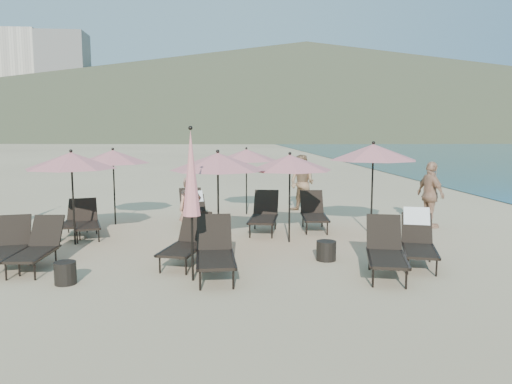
{
  "coord_description": "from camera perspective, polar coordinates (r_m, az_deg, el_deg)",
  "views": [
    {
      "loc": [
        -1.1,
        -9.75,
        2.83
      ],
      "look_at": [
        0.18,
        3.5,
        1.1
      ],
      "focal_mm": 35.0,
      "sensor_mm": 36.0,
      "label": 1
    }
  ],
  "objects": [
    {
      "name": "ground",
      "position": [
        10.21,
        0.88,
        -8.69
      ],
      "size": [
        800.0,
        800.0,
        0.0
      ],
      "primitive_type": "plane",
      "color": "#D6BA8C",
      "rests_on": "ground"
    },
    {
      "name": "volcanic_headland",
      "position": [
        321.54,
        7.69,
        11.57
      ],
      "size": [
        690.0,
        690.0,
        55.0
      ],
      "color": "brown",
      "rests_on": "ground"
    },
    {
      "name": "hotel_skyline",
      "position": [
        296.57,
        -24.13,
        10.91
      ],
      "size": [
        109.0,
        82.0,
        55.0
      ],
      "color": "beige",
      "rests_on": "ground"
    },
    {
      "name": "lounger_0",
      "position": [
        11.37,
        -26.21,
        -5.46
      ],
      "size": [
        0.94,
        1.76,
        0.96
      ],
      "rotation": [
        0.0,
        0.0,
        0.19
      ],
      "color": "black",
      "rests_on": "ground"
    },
    {
      "name": "lounger_1",
      "position": [
        11.0,
        -23.75,
        -5.71
      ],
      "size": [
        0.76,
        1.73,
        0.97
      ],
      "rotation": [
        0.0,
        0.0,
        -0.07
      ],
      "color": "black",
      "rests_on": "ground"
    },
    {
      "name": "lounger_2",
      "position": [
        10.55,
        -7.91,
        -5.64
      ],
      "size": [
        1.14,
        1.83,
        0.99
      ],
      "rotation": [
        0.0,
        0.0,
        -0.31
      ],
      "color": "black",
      "rests_on": "ground"
    },
    {
      "name": "lounger_3",
      "position": [
        9.63,
        -4.69,
        -6.64
      ],
      "size": [
        0.73,
        1.86,
        1.06
      ],
      "rotation": [
        0.0,
        0.0,
        0.01
      ],
      "color": "black",
      "rests_on": "ground"
    },
    {
      "name": "lounger_4",
      "position": [
        9.99,
        14.62,
        -6.4
      ],
      "size": [
        1.14,
        1.94,
        1.05
      ],
      "rotation": [
        0.0,
        0.0,
        -0.26
      ],
      "color": "black",
      "rests_on": "ground"
    },
    {
      "name": "lounger_5",
      "position": [
        10.97,
        18.07,
        -5.13
      ],
      "size": [
        1.14,
        1.85,
        1.09
      ],
      "rotation": [
        0.0,
        0.0,
        -0.32
      ],
      "color": "black",
      "rests_on": "ground"
    },
    {
      "name": "lounger_6",
      "position": [
        14.08,
        -19.94,
        -2.94
      ],
      "size": [
        0.65,
        1.55,
        0.88
      ],
      "rotation": [
        0.0,
        0.0,
        0.05
      ],
      "color": "black",
      "rests_on": "ground"
    },
    {
      "name": "lounger_7",
      "position": [
        13.7,
        -18.82,
        -3.07
      ],
      "size": [
        1.02,
        1.71,
        0.93
      ],
      "rotation": [
        0.0,
        0.0,
        0.27
      ],
      "color": "black",
      "rests_on": "ground"
    },
    {
      "name": "lounger_8",
      "position": [
        14.56,
        -7.17,
        -1.97
      ],
      "size": [
        0.93,
        1.84,
        1.01
      ],
      "rotation": [
        0.0,
        0.0,
        0.16
      ],
      "color": "black",
      "rests_on": "ground"
    },
    {
      "name": "lounger_9",
      "position": [
        14.55,
        -6.63,
        -2.06
      ],
      "size": [
        0.84,
        1.59,
        0.94
      ],
      "rotation": [
        0.0,
        0.0,
        0.2
      ],
      "color": "black",
      "rests_on": "ground"
    },
    {
      "name": "lounger_10",
      "position": [
        13.61,
        0.93,
        -2.49
      ],
      "size": [
        1.06,
        1.93,
        1.05
      ],
      "rotation": [
        0.0,
        0.0,
        -0.21
      ],
      "color": "black",
      "rests_on": "ground"
    },
    {
      "name": "lounger_11",
      "position": [
        14.05,
        6.61,
        -2.31
      ],
      "size": [
        0.83,
        1.8,
        1.0
      ],
      "rotation": [
        0.0,
        0.0,
        -0.1
      ],
      "color": "black",
      "rests_on": "ground"
    },
    {
      "name": "umbrella_open_0",
      "position": [
        12.67,
        -20.36,
        3.39
      ],
      "size": [
        2.15,
        2.15,
        2.31
      ],
      "color": "black",
      "rests_on": "ground"
    },
    {
      "name": "umbrella_open_1",
      "position": [
        11.28,
        -4.39,
        3.49
      ],
      "size": [
        2.17,
        2.17,
        2.33
      ],
      "color": "black",
      "rests_on": "ground"
    },
    {
      "name": "umbrella_open_2",
      "position": [
        12.18,
        3.89,
        3.38
      ],
      "size": [
        2.08,
        2.08,
        2.24
      ],
      "color": "black",
      "rests_on": "ground"
    },
    {
      "name": "umbrella_open_3",
      "position": [
        14.99,
        -16.02,
        3.9
      ],
      "size": [
        2.09,
        2.09,
        2.25
      ],
      "color": "black",
      "rests_on": "ground"
    },
    {
      "name": "umbrella_open_4",
      "position": [
        16.15,
        -1.11,
        4.25
      ],
      "size": [
        2.04,
        2.04,
        2.2
      ],
      "color": "black",
      "rests_on": "ground"
    },
    {
      "name": "umbrella_open_5",
      "position": [
        13.36,
        13.25,
        4.45
      ],
      "size": [
        2.3,
        2.3,
        2.48
      ],
      "color": "black",
      "rests_on": "ground"
    },
    {
      "name": "umbrella_closed_0",
      "position": [
        9.11,
        -7.42,
        2.04
      ],
      "size": [
        0.33,
        0.33,
        2.86
      ],
      "color": "black",
      "rests_on": "ground"
    },
    {
      "name": "side_table_0",
      "position": [
        9.8,
        -20.96,
        -8.64
      ],
      "size": [
        0.39,
        0.39,
        0.41
      ],
      "primitive_type": "cylinder",
      "color": "black",
      "rests_on": "ground"
    },
    {
      "name": "side_table_1",
      "position": [
        10.85,
        8.02,
        -6.66
      ],
      "size": [
        0.43,
        0.43,
        0.42
      ],
      "primitive_type": "cylinder",
      "color": "black",
      "rests_on": "ground"
    },
    {
      "name": "beachgoer_a",
      "position": [
        12.67,
        -7.55,
        -1.9
      ],
      "size": [
        0.66,
        0.52,
        1.59
      ],
      "primitive_type": "imported",
      "rotation": [
        0.0,
        0.0,
        0.27
      ],
      "color": "tan",
      "rests_on": "ground"
    },
    {
      "name": "beachgoer_b",
      "position": [
        16.8,
        5.29,
        0.98
      ],
      "size": [
        1.17,
        1.18,
        1.92
      ],
      "primitive_type": "imported",
      "rotation": [
        0.0,
        0.0,
        -0.81
      ],
      "color": "#8B6948",
      "rests_on": "ground"
    },
    {
      "name": "beachgoer_c",
      "position": [
        14.93,
        19.33,
        -0.29
      ],
      "size": [
        0.68,
        1.17,
        1.88
      ],
      "primitive_type": "imported",
      "rotation": [
        0.0,
        0.0,
        1.78
      ],
      "color": "tan",
      "rests_on": "ground"
    }
  ]
}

